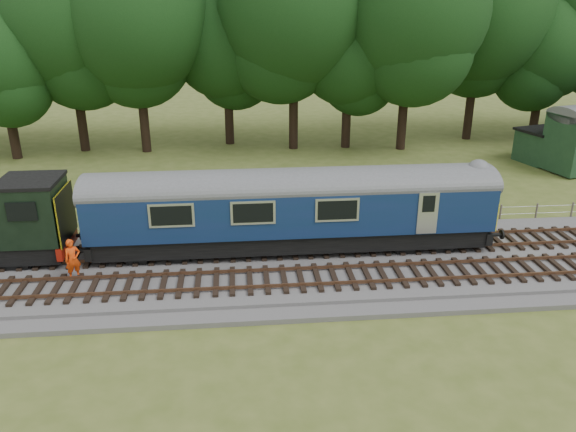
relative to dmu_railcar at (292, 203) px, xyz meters
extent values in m
plane|color=#4C5D22|center=(1.45, -1.40, -2.61)|extent=(120.00, 120.00, 0.00)
cube|color=#4C4C4F|center=(1.45, -1.40, -2.43)|extent=(70.00, 7.00, 0.35)
cube|color=brown|center=(1.45, -0.72, -2.12)|extent=(66.50, 0.07, 0.14)
cube|color=brown|center=(1.45, 0.72, -2.12)|extent=(66.50, 0.07, 0.14)
cube|color=brown|center=(1.45, -3.72, -2.12)|extent=(66.50, 0.07, 0.14)
cube|color=brown|center=(1.45, -2.28, -2.12)|extent=(66.50, 0.07, 0.14)
cube|color=black|center=(-0.01, 0.00, -1.55)|extent=(17.46, 2.52, 0.85)
cube|color=#0D2749|center=(-0.01, 0.00, -0.12)|extent=(18.00, 2.80, 2.05)
cube|color=yellow|center=(9.01, 0.00, -0.50)|extent=(0.06, 2.74, 1.30)
cube|color=black|center=(5.99, 0.00, -1.75)|extent=(2.60, 2.00, 0.55)
cube|color=black|center=(-6.01, 0.00, -1.75)|extent=(2.60, 2.00, 0.55)
cube|color=black|center=(-11.21, 0.00, 0.05)|extent=(2.40, 2.55, 2.60)
cube|color=#A3190C|center=(-10.03, 0.00, -1.55)|extent=(0.25, 2.60, 0.55)
cube|color=yellow|center=(-9.89, 0.00, -0.15)|extent=(0.06, 2.55, 2.30)
imported|color=#FF460D|center=(-9.25, -2.05, -1.38)|extent=(0.76, 0.69, 1.75)
cube|color=#1A3922|center=(19.48, 14.13, -1.50)|extent=(3.27, 3.27, 2.21)
cube|color=black|center=(19.48, 14.13, -0.31)|extent=(3.59, 3.59, 0.18)
camera|label=1|loc=(-2.40, -23.51, 8.69)|focal=35.00mm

